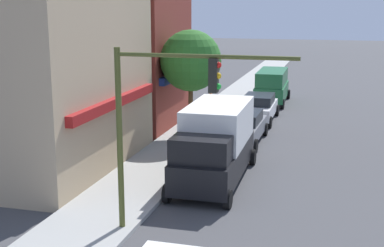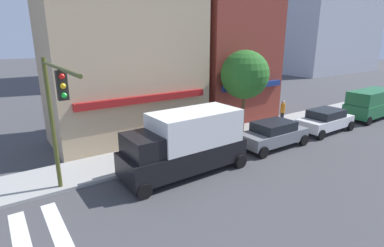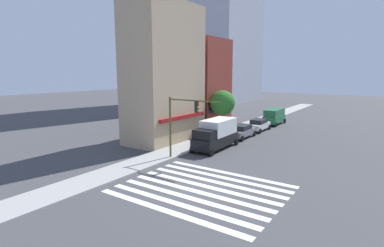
{
  "view_description": "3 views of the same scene",
  "coord_description": "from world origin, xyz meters",
  "px_view_note": "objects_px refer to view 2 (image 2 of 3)",
  "views": [
    {
      "loc": [
        -9.74,
        0.18,
        6.9
      ],
      "look_at": [
        11.35,
        6.0,
        2.0
      ],
      "focal_mm": 50.0,
      "sensor_mm": 36.0,
      "label": 1
    },
    {
      "loc": [
        2.68,
        -6.6,
        6.44
      ],
      "look_at": [
        11.35,
        6.0,
        2.0
      ],
      "focal_mm": 28.0,
      "sensor_mm": 36.0,
      "label": 2
    },
    {
      "loc": [
        -16.4,
        -10.3,
        7.86
      ],
      "look_at": [
        4.64,
        4.0,
        3.5
      ],
      "focal_mm": 28.0,
      "sensor_mm": 36.0,
      "label": 3
    }
  ],
  "objects_px": {
    "sedan_white": "(325,120)",
    "van_green": "(371,103)",
    "traffic_signal": "(56,107)",
    "street_tree": "(245,75)",
    "pedestrian_orange_vest": "(283,112)",
    "box_truck_black": "(186,142)",
    "sedan_grey": "(273,134)"
  },
  "relations": [
    {
      "from": "van_green",
      "to": "sedan_grey",
      "type": "bearing_deg",
      "value": 178.76
    },
    {
      "from": "traffic_signal",
      "to": "box_truck_black",
      "type": "relative_size",
      "value": 0.91
    },
    {
      "from": "sedan_white",
      "to": "street_tree",
      "type": "bearing_deg",
      "value": 151.45
    },
    {
      "from": "sedan_white",
      "to": "van_green",
      "type": "bearing_deg",
      "value": -0.52
    },
    {
      "from": "sedan_grey",
      "to": "pedestrian_orange_vest",
      "type": "relative_size",
      "value": 2.5
    },
    {
      "from": "van_green",
      "to": "pedestrian_orange_vest",
      "type": "xyz_separation_m",
      "value": [
        -7.51,
        2.68,
        -0.21
      ]
    },
    {
      "from": "sedan_grey",
      "to": "pedestrian_orange_vest",
      "type": "bearing_deg",
      "value": 33.67
    },
    {
      "from": "sedan_grey",
      "to": "pedestrian_orange_vest",
      "type": "height_order",
      "value": "pedestrian_orange_vest"
    },
    {
      "from": "sedan_white",
      "to": "pedestrian_orange_vest",
      "type": "height_order",
      "value": "pedestrian_orange_vest"
    },
    {
      "from": "pedestrian_orange_vest",
      "to": "street_tree",
      "type": "distance_m",
      "value": 4.97
    },
    {
      "from": "traffic_signal",
      "to": "sedan_white",
      "type": "bearing_deg",
      "value": -1.3
    },
    {
      "from": "box_truck_black",
      "to": "sedan_white",
      "type": "distance_m",
      "value": 11.72
    },
    {
      "from": "sedan_white",
      "to": "pedestrian_orange_vest",
      "type": "relative_size",
      "value": 2.49
    },
    {
      "from": "box_truck_black",
      "to": "pedestrian_orange_vest",
      "type": "xyz_separation_m",
      "value": [
        10.4,
        2.68,
        -0.51
      ]
    },
    {
      "from": "pedestrian_orange_vest",
      "to": "sedan_white",
      "type": "bearing_deg",
      "value": 148.86
    },
    {
      "from": "sedan_grey",
      "to": "van_green",
      "type": "distance_m",
      "value": 11.63
    },
    {
      "from": "box_truck_black",
      "to": "street_tree",
      "type": "relative_size",
      "value": 1.13
    },
    {
      "from": "sedan_white",
      "to": "street_tree",
      "type": "height_order",
      "value": "street_tree"
    },
    {
      "from": "sedan_grey",
      "to": "box_truck_black",
      "type": "bearing_deg",
      "value": -179.47
    },
    {
      "from": "traffic_signal",
      "to": "sedan_white",
      "type": "xyz_separation_m",
      "value": [
        17.15,
        -0.39,
        -3.12
      ]
    },
    {
      "from": "van_green",
      "to": "street_tree",
      "type": "bearing_deg",
      "value": 165.05
    },
    {
      "from": "traffic_signal",
      "to": "box_truck_black",
      "type": "height_order",
      "value": "traffic_signal"
    },
    {
      "from": "van_green",
      "to": "pedestrian_orange_vest",
      "type": "relative_size",
      "value": 2.85
    },
    {
      "from": "van_green",
      "to": "pedestrian_orange_vest",
      "type": "distance_m",
      "value": 7.98
    },
    {
      "from": "traffic_signal",
      "to": "box_truck_black",
      "type": "distance_m",
      "value": 5.96
    },
    {
      "from": "box_truck_black",
      "to": "sedan_white",
      "type": "bearing_deg",
      "value": -0.97
    },
    {
      "from": "sedan_white",
      "to": "van_green",
      "type": "height_order",
      "value": "van_green"
    },
    {
      "from": "sedan_white",
      "to": "traffic_signal",
      "type": "bearing_deg",
      "value": 178.19
    },
    {
      "from": "box_truck_black",
      "to": "sedan_white",
      "type": "relative_size",
      "value": 1.41
    },
    {
      "from": "van_green",
      "to": "street_tree",
      "type": "height_order",
      "value": "street_tree"
    },
    {
      "from": "box_truck_black",
      "to": "street_tree",
      "type": "height_order",
      "value": "street_tree"
    },
    {
      "from": "sedan_white",
      "to": "pedestrian_orange_vest",
      "type": "xyz_separation_m",
      "value": [
        -1.3,
        2.68,
        0.23
      ]
    }
  ]
}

